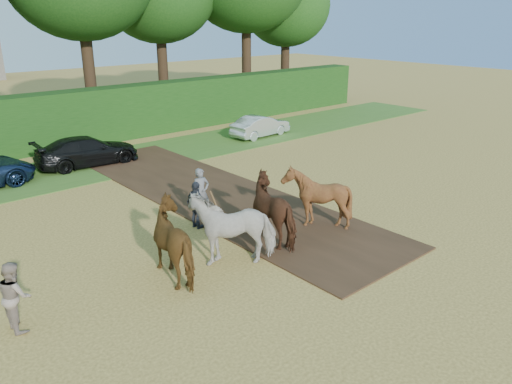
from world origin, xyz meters
name	(u,v)px	position (x,y,z in m)	size (l,w,h in m)	color
ground	(318,270)	(0.00, 0.00, 0.00)	(120.00, 120.00, 0.00)	gold
earth_strip	(214,194)	(1.50, 7.00, 0.03)	(4.50, 17.00, 0.05)	#472D1C
grass_verge	(103,164)	(0.00, 14.00, 0.01)	(50.00, 5.00, 0.03)	#38601E
hedgerow	(64,120)	(0.00, 18.50, 1.50)	(46.00, 1.60, 3.00)	#14380F
spectator_near	(15,296)	(-7.29, 2.68, 0.84)	(0.81, 0.63, 1.68)	#B39F8D
spectator_far	(197,205)	(-0.89, 4.72, 0.82)	(0.96, 0.40, 1.65)	#23272F
plough_team	(254,216)	(-0.41, 2.30, 1.04)	(7.02, 4.89, 2.09)	brown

